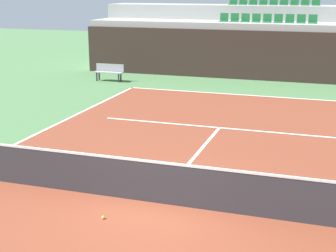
{
  "coord_description": "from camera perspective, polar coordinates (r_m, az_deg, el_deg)",
  "views": [
    {
      "loc": [
        3.44,
        -9.54,
        4.58
      ],
      "look_at": [
        -0.38,
        2.0,
        1.2
      ],
      "focal_mm": 53.48,
      "sensor_mm": 36.0,
      "label": 1
    }
  ],
  "objects": [
    {
      "name": "baseline_far",
      "position": [
        22.24,
        9.01,
        3.49
      ],
      "size": [
        11.0,
        0.1,
        0.0
      ],
      "primitive_type": "cube",
      "color": "white",
      "rests_on": "court_surface"
    },
    {
      "name": "stands_tier_upper",
      "position": [
        29.56,
        11.7,
        9.84
      ],
      "size": [
        19.23,
        2.4,
        3.61
      ],
      "primitive_type": "cube",
      "color": "#9E9E99",
      "rests_on": "ground_plane"
    },
    {
      "name": "court_surface",
      "position": [
        11.13,
        -1.41,
        -8.75
      ],
      "size": [
        11.0,
        24.0,
        0.01
      ],
      "primitive_type": "cube",
      "color": "brown",
      "rests_on": "ground_plane"
    },
    {
      "name": "seating_row_upper",
      "position": [
        29.54,
        11.93,
        13.58
      ],
      "size": [
        5.04,
        0.44,
        0.44
      ],
      "color": "#1E6633",
      "rests_on": "stands_tier_upper"
    },
    {
      "name": "ground_plane",
      "position": [
        11.13,
        -1.41,
        -8.77
      ],
      "size": [
        80.0,
        80.0,
        0.0
      ],
      "primitive_type": "plane",
      "color": "#477042"
    },
    {
      "name": "centre_service_line",
      "position": [
        13.96,
        3.01,
        -3.58
      ],
      "size": [
        0.1,
        6.4,
        0.0
      ],
      "primitive_type": "cube",
      "color": "white",
      "rests_on": "court_surface"
    },
    {
      "name": "stands_tier_lower",
      "position": [
        27.24,
        11.03,
        8.56
      ],
      "size": [
        19.23,
        2.4,
        2.81
      ],
      "primitive_type": "cube",
      "color": "#9E9E99",
      "rests_on": "ground_plane"
    },
    {
      "name": "tennis_ball_1",
      "position": [
        10.46,
        -7.4,
        -10.29
      ],
      "size": [
        0.07,
        0.07,
        0.07
      ],
      "primitive_type": "sphere",
      "color": "#CCE033",
      "rests_on": "court_surface"
    },
    {
      "name": "back_wall",
      "position": [
        25.93,
        10.61,
        7.88
      ],
      "size": [
        19.23,
        0.3,
        2.49
      ],
      "primitive_type": "cube",
      "color": "#33231E",
      "rests_on": "ground_plane"
    },
    {
      "name": "tennis_net",
      "position": [
        10.93,
        -1.43,
        -6.34
      ],
      "size": [
        11.08,
        0.08,
        1.07
      ],
      "color": "black",
      "rests_on": "court_surface"
    },
    {
      "name": "seating_row_lower",
      "position": [
        27.19,
        11.22,
        11.78
      ],
      "size": [
        5.04,
        0.44,
        0.44
      ],
      "color": "#1E6633",
      "rests_on": "stands_tier_lower"
    },
    {
      "name": "player_bench",
      "position": [
        25.52,
        -6.72,
        6.25
      ],
      "size": [
        1.5,
        0.4,
        0.85
      ],
      "color": "#99999E",
      "rests_on": "ground_plane"
    },
    {
      "name": "service_line_far",
      "position": [
        16.94,
        5.88,
        -0.19
      ],
      "size": [
        8.26,
        0.1,
        0.0
      ],
      "primitive_type": "cube",
      "color": "white",
      "rests_on": "court_surface"
    }
  ]
}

